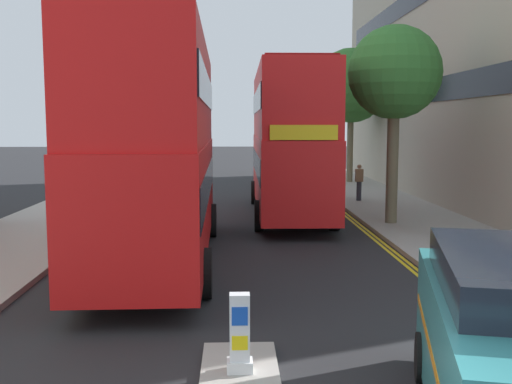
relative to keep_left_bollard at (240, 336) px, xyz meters
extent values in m
cube|color=#9E9991|center=(6.50, 12.16, -0.54)|extent=(4.00, 80.00, 0.14)
cube|color=#9E9991|center=(-6.50, 12.16, -0.54)|extent=(4.00, 80.00, 0.14)
cube|color=yellow|center=(4.40, 10.16, -0.60)|extent=(0.10, 56.00, 0.01)
cube|color=yellow|center=(4.24, 10.16, -0.60)|extent=(0.10, 56.00, 0.01)
cube|color=#9E9991|center=(0.00, 0.00, -0.56)|extent=(1.10, 2.20, 0.10)
cube|color=silver|center=(0.00, 0.00, -0.43)|extent=(0.36, 0.28, 0.16)
cube|color=white|center=(0.00, 0.00, 0.13)|extent=(0.28, 0.20, 0.95)
cube|color=blue|center=(0.00, -0.10, 0.32)|extent=(0.22, 0.01, 0.26)
cube|color=yellow|center=(0.00, -0.10, -0.06)|extent=(0.22, 0.01, 0.20)
cube|color=red|center=(-1.98, 7.18, 1.13)|extent=(2.66, 10.84, 2.60)
cube|color=red|center=(-1.98, 7.18, 3.68)|extent=(2.60, 10.62, 2.50)
cube|color=black|center=(-1.98, 7.18, 1.43)|extent=(2.68, 10.40, 0.84)
cube|color=black|center=(-1.98, 7.18, 3.78)|extent=(2.67, 10.19, 0.80)
cube|color=yellow|center=(-2.05, 12.56, 2.68)|extent=(2.00, 0.09, 0.44)
cube|color=maroon|center=(-1.98, 7.18, 4.98)|extent=(2.39, 9.75, 0.10)
cylinder|color=black|center=(-3.27, 10.51, -0.09)|extent=(0.32, 1.04, 1.04)
cylinder|color=black|center=(-0.77, 10.55, -0.09)|extent=(0.32, 1.04, 1.04)
cylinder|color=black|center=(-3.18, 3.81, -0.09)|extent=(0.32, 1.04, 1.04)
cylinder|color=black|center=(-0.68, 3.85, -0.09)|extent=(0.32, 1.04, 1.04)
cube|color=red|center=(2.06, 14.77, 1.13)|extent=(2.64, 10.83, 2.60)
cube|color=red|center=(2.06, 14.77, 3.68)|extent=(2.59, 10.62, 2.50)
cube|color=black|center=(2.06, 14.77, 1.43)|extent=(2.67, 10.40, 0.84)
cube|color=black|center=(2.06, 14.77, 3.78)|extent=(2.66, 10.18, 0.80)
cube|color=yellow|center=(1.99, 9.39, 2.68)|extent=(2.00, 0.09, 0.44)
cube|color=maroon|center=(2.06, 14.77, 4.98)|extent=(2.38, 9.75, 0.10)
cylinder|color=black|center=(3.26, 11.41, -0.09)|extent=(0.31, 1.04, 1.04)
cylinder|color=black|center=(0.76, 11.44, -0.09)|extent=(0.31, 1.04, 1.04)
cylinder|color=black|center=(3.35, 18.10, -0.09)|extent=(0.31, 1.04, 1.04)
cylinder|color=black|center=(0.85, 18.14, -0.09)|extent=(0.31, 1.04, 1.04)
cylinder|color=black|center=(2.53, -0.20, -0.27)|extent=(0.38, 0.71, 0.68)
cylinder|color=#2D2D38|center=(5.51, 18.08, -0.04)|extent=(0.22, 0.22, 0.85)
cube|color=#8C6647|center=(5.51, 18.08, 0.66)|extent=(0.34, 0.22, 0.56)
sphere|color=#9E7051|center=(5.51, 18.08, 1.05)|extent=(0.20, 0.20, 0.20)
cylinder|color=#6B6047|center=(5.37, 12.14, 1.63)|extent=(0.40, 0.40, 4.19)
cylinder|color=#6B6047|center=(5.89, 12.26, 4.09)|extent=(0.36, 1.11, 0.83)
cylinder|color=#6B6047|center=(5.12, 12.68, 4.13)|extent=(1.17, 0.63, 0.91)
cylinder|color=#6B6047|center=(5.07, 11.49, 4.22)|extent=(1.40, 0.74, 1.09)
sphere|color=#33702D|center=(5.37, 12.14, 4.66)|extent=(3.15, 3.15, 3.15)
cylinder|color=#6B6047|center=(6.79, 26.72, 1.70)|extent=(0.36, 0.36, 4.33)
cylinder|color=#6B6047|center=(7.22, 26.76, 4.16)|extent=(0.22, 0.92, 0.69)
cylinder|color=#6B6047|center=(6.46, 27.28, 4.32)|extent=(1.22, 0.78, 0.99)
cylinder|color=#6B6047|center=(6.37, 26.12, 4.37)|extent=(1.30, 0.97, 1.10)
sphere|color=#33702D|center=(6.79, 26.72, 5.16)|extent=(4.32, 4.32, 4.32)
cube|color=#B2A893|center=(13.50, 21.31, 5.94)|extent=(10.00, 28.00, 13.10)
cube|color=black|center=(8.48, 21.31, 8.83)|extent=(0.04, 24.64, 1.00)
cube|color=black|center=(8.48, 21.31, 4.37)|extent=(0.04, 24.64, 1.00)
camera|label=1|loc=(-0.08, -7.94, 2.93)|focal=41.57mm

